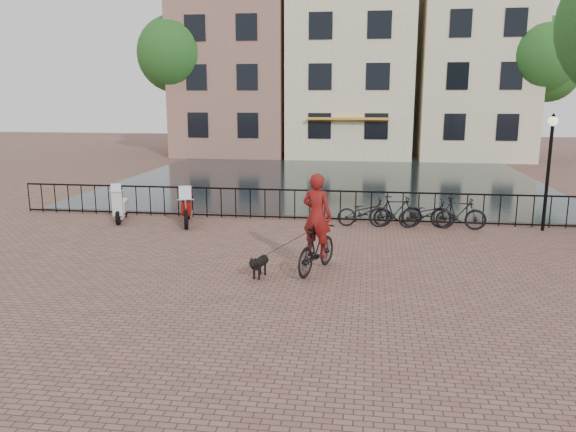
# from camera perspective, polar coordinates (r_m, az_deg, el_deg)

# --- Properties ---
(ground) EXTENTS (100.00, 100.00, 0.00)m
(ground) POSITION_cam_1_polar(r_m,az_deg,el_deg) (10.95, -2.29, -9.43)
(ground) COLOR brown
(ground) RESTS_ON ground
(canal_water) EXTENTS (20.00, 20.00, 0.00)m
(canal_water) POSITION_cam_1_polar(r_m,az_deg,el_deg) (27.67, 4.27, 3.69)
(canal_water) COLOR black
(canal_water) RESTS_ON ground
(railing) EXTENTS (20.00, 0.05, 1.02)m
(railing) POSITION_cam_1_polar(r_m,az_deg,el_deg) (18.45, 2.23, 1.10)
(railing) COLOR black
(railing) RESTS_ON ground
(canal_house_left) EXTENTS (7.50, 9.00, 12.80)m
(canal_house_left) POSITION_cam_1_polar(r_m,az_deg,el_deg) (41.17, -5.12, 15.34)
(canal_house_left) COLOR #8B6550
(canal_house_left) RESTS_ON ground
(canal_house_mid) EXTENTS (8.00, 9.50, 11.80)m
(canal_house_mid) POSITION_cam_1_polar(r_m,az_deg,el_deg) (40.08, 6.48, 14.68)
(canal_house_mid) COLOR beige
(canal_house_mid) RESTS_ON ground
(canal_house_right) EXTENTS (7.00, 9.00, 13.30)m
(canal_house_right) POSITION_cam_1_polar(r_m,az_deg,el_deg) (40.64, 18.26, 15.20)
(canal_house_right) COLOR beige
(canal_house_right) RESTS_ON ground
(tree_far_left) EXTENTS (5.04, 5.04, 9.27)m
(tree_far_left) POSITION_cam_1_polar(r_m,az_deg,el_deg) (39.29, -11.35, 15.80)
(tree_far_left) COLOR black
(tree_far_left) RESTS_ON ground
(tree_far_right) EXTENTS (4.76, 4.76, 8.76)m
(tree_far_right) POSITION_cam_1_polar(r_m,az_deg,el_deg) (38.44, 24.31, 14.52)
(tree_far_right) COLOR black
(tree_far_right) RESTS_ON ground
(lamp_post) EXTENTS (0.30, 0.30, 3.45)m
(lamp_post) POSITION_cam_1_polar(r_m,az_deg,el_deg) (18.47, 25.07, 5.86)
(lamp_post) COLOR black
(lamp_post) RESTS_ON ground
(cyclist) EXTENTS (1.20, 2.05, 2.70)m
(cyclist) POSITION_cam_1_polar(r_m,az_deg,el_deg) (12.92, 2.94, -1.31)
(cyclist) COLOR black
(cyclist) RESTS_ON ground
(dog) EXTENTS (0.41, 0.84, 0.54)m
(dog) POSITION_cam_1_polar(r_m,az_deg,el_deg) (12.73, -2.90, -5.03)
(dog) COLOR black
(dog) RESTS_ON ground
(motorcycle) EXTENTS (0.99, 2.00, 1.39)m
(motorcycle) POSITION_cam_1_polar(r_m,az_deg,el_deg) (18.18, -10.26, 1.36)
(motorcycle) COLOR maroon
(motorcycle) RESTS_ON ground
(scooter) EXTENTS (0.77, 1.53, 1.36)m
(scooter) POSITION_cam_1_polar(r_m,az_deg,el_deg) (19.11, -16.62, 1.52)
(scooter) COLOR beige
(scooter) RESTS_ON ground
(parked_bike_0) EXTENTS (1.78, 0.83, 0.90)m
(parked_bike_0) POSITION_cam_1_polar(r_m,az_deg,el_deg) (17.78, 7.80, 0.40)
(parked_bike_0) COLOR black
(parked_bike_0) RESTS_ON ground
(parked_bike_1) EXTENTS (1.71, 0.70, 1.00)m
(parked_bike_1) POSITION_cam_1_polar(r_m,az_deg,el_deg) (17.79, 10.87, 0.46)
(parked_bike_1) COLOR black
(parked_bike_1) RESTS_ON ground
(parked_bike_2) EXTENTS (1.76, 0.74, 0.90)m
(parked_bike_2) POSITION_cam_1_polar(r_m,az_deg,el_deg) (17.87, 13.90, 0.21)
(parked_bike_2) COLOR black
(parked_bike_2) RESTS_ON ground
(parked_bike_3) EXTENTS (1.70, 0.64, 1.00)m
(parked_bike_3) POSITION_cam_1_polar(r_m,az_deg,el_deg) (17.98, 16.92, 0.27)
(parked_bike_3) COLOR black
(parked_bike_3) RESTS_ON ground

